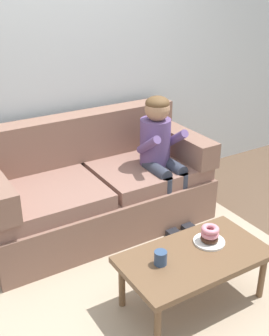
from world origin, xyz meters
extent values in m
plane|color=brown|center=(0.00, 0.00, 0.00)|extent=(10.00, 10.00, 0.00)
cube|color=silver|center=(0.00, 1.40, 1.40)|extent=(8.00, 0.10, 2.80)
cube|color=tan|center=(0.00, -0.25, 0.01)|extent=(2.25, 2.04, 0.01)
cube|color=#846051|center=(-0.02, 0.80, 0.19)|extent=(1.90, 0.90, 0.38)
cube|color=#8B6457|center=(-0.50, 0.75, 0.44)|extent=(0.91, 0.74, 0.12)
cube|color=#8B6457|center=(0.45, 0.75, 0.44)|extent=(0.91, 0.74, 0.12)
cube|color=#846051|center=(-0.02, 1.15, 0.71)|extent=(1.90, 0.20, 0.41)
cube|color=#846051|center=(0.83, 0.80, 0.61)|extent=(0.20, 0.90, 0.22)
cube|color=brown|center=(0.09, -0.38, 0.36)|extent=(0.96, 0.53, 0.04)
cylinder|color=brown|center=(-0.33, -0.58, 0.17)|extent=(0.04, 0.04, 0.34)
cylinder|color=brown|center=(0.51, -0.58, 0.17)|extent=(0.04, 0.04, 0.34)
cylinder|color=brown|center=(-0.33, -0.17, 0.17)|extent=(0.04, 0.04, 0.34)
cylinder|color=brown|center=(0.51, -0.17, 0.17)|extent=(0.04, 0.04, 0.34)
cylinder|color=#664C84|center=(0.52, 0.72, 0.70)|extent=(0.26, 0.26, 0.40)
sphere|color=tan|center=(0.52, 0.70, 1.00)|extent=(0.21, 0.21, 0.21)
ellipsoid|color=brown|center=(0.52, 0.70, 1.04)|extent=(0.20, 0.20, 0.12)
cylinder|color=#333847|center=(0.44, 0.57, 0.51)|extent=(0.11, 0.30, 0.11)
cylinder|color=#333847|center=(0.44, 0.42, 0.28)|extent=(0.09, 0.09, 0.44)
cube|color=black|center=(0.44, 0.37, 0.03)|extent=(0.10, 0.20, 0.06)
cylinder|color=#664C84|center=(0.38, 0.62, 0.74)|extent=(0.07, 0.29, 0.23)
cylinder|color=#333847|center=(0.60, 0.57, 0.51)|extent=(0.11, 0.30, 0.11)
cylinder|color=#333847|center=(0.60, 0.42, 0.28)|extent=(0.09, 0.09, 0.44)
cube|color=black|center=(0.60, 0.37, 0.03)|extent=(0.10, 0.20, 0.06)
cylinder|color=#664C84|center=(0.65, 0.62, 0.74)|extent=(0.07, 0.29, 0.23)
cylinder|color=white|center=(0.26, -0.32, 0.39)|extent=(0.21, 0.21, 0.01)
torus|color=#422619|center=(0.26, -0.32, 0.42)|extent=(0.17, 0.17, 0.04)
torus|color=pink|center=(0.26, -0.32, 0.45)|extent=(0.12, 0.12, 0.04)
torus|color=pink|center=(0.26, -0.32, 0.49)|extent=(0.16, 0.16, 0.04)
cylinder|color=#334C72|center=(-0.15, -0.34, 0.43)|extent=(0.08, 0.08, 0.09)
camera|label=1|loc=(-1.40, -2.09, 2.03)|focal=45.83mm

